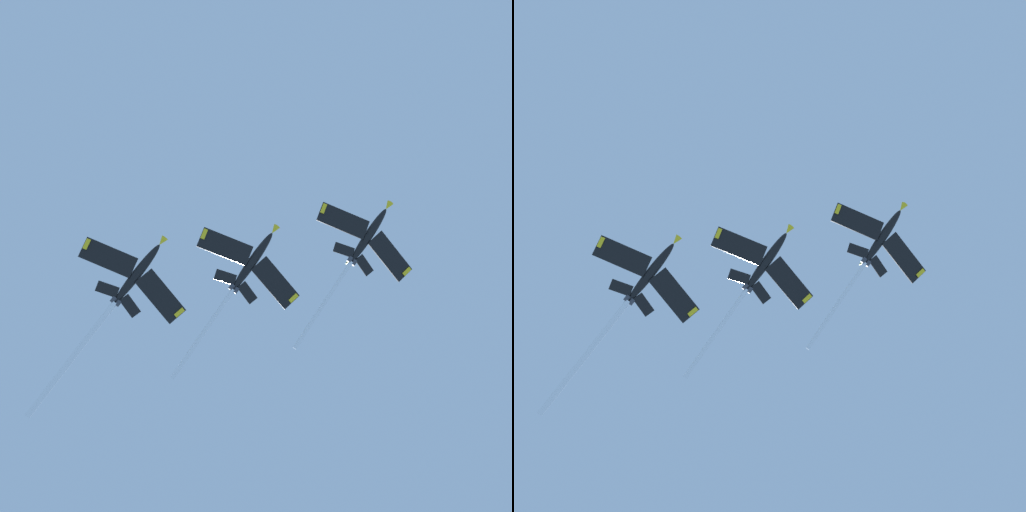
{
  "view_description": "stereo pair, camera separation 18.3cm",
  "coord_description": "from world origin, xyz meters",
  "views": [
    {
      "loc": [
        -0.78,
        -12.69,
        1.95
      ],
      "look_at": [
        -18.54,
        -11.58,
        115.32
      ],
      "focal_mm": 47.2,
      "sensor_mm": 36.0,
      "label": 1
    },
    {
      "loc": [
        -0.79,
        -12.87,
        1.95
      ],
      "look_at": [
        -18.54,
        -11.58,
        115.32
      ],
      "focal_mm": 47.2,
      "sensor_mm": 36.0,
      "label": 2
    }
  ],
  "objects": [
    {
      "name": "jet_lead",
      "position": [
        -16.69,
        6.71,
        119.33
      ],
      "size": [
        25.6,
        21.16,
        12.63
      ],
      "color": "black"
    },
    {
      "name": "jet_third",
      "position": [
        -26.04,
        -33.72,
        108.79
      ],
      "size": [
        28.37,
        23.38,
        13.58
      ],
      "color": "black"
    },
    {
      "name": "jet_second",
      "position": [
        -21.81,
        -13.63,
        113.85
      ],
      "size": [
        25.62,
        20.86,
        11.5
      ],
      "color": "black"
    }
  ]
}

